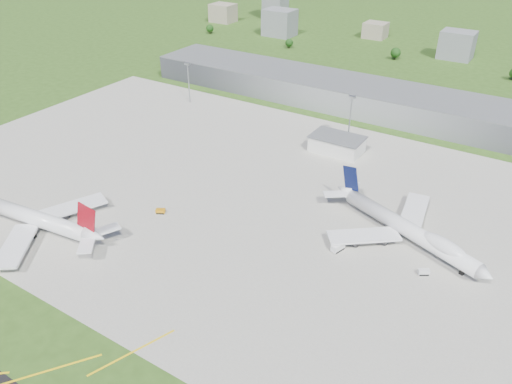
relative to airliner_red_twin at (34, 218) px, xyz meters
The scene contains 18 objects.
ground 190.31m from the airliner_red_twin, 70.82° to the left, with size 1400.00×1400.00×0.00m, color #2E4E18.
apron 100.69m from the airliner_red_twin, 43.86° to the left, with size 360.00×190.00×0.08m, color gray.
terminal 204.47m from the airliner_red_twin, 72.20° to the left, with size 300.00×42.00×15.00m, color gray.
ops_building 148.57m from the airliner_red_twin, 60.79° to the left, with size 26.00×16.00×8.00m, color silver.
mast_west 149.96m from the airliner_red_twin, 104.53° to the left, with size 3.50×2.00×25.90m.
mast_center 162.29m from the airliner_red_twin, 63.39° to the left, with size 3.50×2.00×25.90m.
airliner_red_twin is the anchor object (origin of this frame).
airliner_blue_quad 147.22m from the airliner_red_twin, 29.26° to the left, with size 70.78×53.92×19.33m.
tug_yellow 49.64m from the airliner_red_twin, 46.17° to the left, with size 4.45×3.78×1.90m.
van_white_near 120.28m from the airliner_red_twin, 25.67° to the left, with size 4.06×6.14×2.84m.
van_white_far 150.53m from the airliner_red_twin, 21.64° to the left, with size 4.45×3.85×2.16m.
bldg_far_w 383.53m from the airliner_red_twin, 114.25° to the left, with size 24.00×20.00×18.00m, color gray.
bldg_w 338.73m from the airliner_red_twin, 103.23° to the left, with size 28.00×22.00×24.00m, color slate.
bldg_cw 369.68m from the airliner_red_twin, 89.61° to the left, with size 20.00×18.00×14.00m, color gray.
bldg_c 349.59m from the airliner_red_twin, 76.35° to the left, with size 26.00×20.00×22.00m, color slate.
tree_far_w 329.72m from the airliner_red_twin, 114.65° to the left, with size 7.20×7.20×8.80m.
tree_w 298.48m from the airliner_red_twin, 99.16° to the left, with size 6.75×6.75×8.25m.
tree_c 312.57m from the airliner_red_twin, 82.19° to the left, with size 8.10×8.10×9.90m.
Camera 1 is at (100.25, -121.61, 116.25)m, focal length 35.00 mm.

